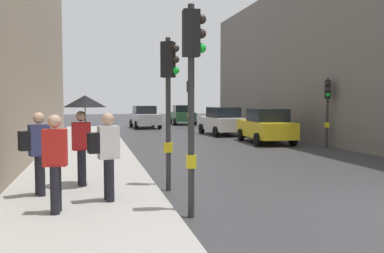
% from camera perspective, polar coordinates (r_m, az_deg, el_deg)
% --- Properties ---
extents(sidewalk_kerb, '(3.42, 40.00, 0.16)m').
position_cam_1_polar(sidewalk_kerb, '(13.24, -14.62, -5.59)').
color(sidewalk_kerb, '#A8A5A0').
rests_on(sidewalk_kerb, ground).
extents(traffic_light_near_right, '(0.44, 0.37, 3.67)m').
position_cam_1_polar(traffic_light_near_right, '(9.81, -3.21, 5.69)').
color(traffic_light_near_right, '#2D2D2D').
rests_on(traffic_light_near_right, ground).
extents(traffic_light_far_median, '(0.25, 0.43, 3.76)m').
position_cam_1_polar(traffic_light_far_median, '(31.43, -0.50, 4.39)').
color(traffic_light_far_median, '#2D2D2D').
rests_on(traffic_light_far_median, ground).
extents(traffic_light_near_left, '(0.44, 0.26, 3.91)m').
position_cam_1_polar(traffic_light_near_left, '(7.53, 0.05, 7.59)').
color(traffic_light_near_left, '#2D2D2D').
rests_on(traffic_light_near_left, ground).
extents(traffic_light_mid_street, '(0.34, 0.45, 3.21)m').
position_cam_1_polar(traffic_light_mid_street, '(19.91, 18.34, 3.55)').
color(traffic_light_mid_street, '#2D2D2D').
rests_on(traffic_light_mid_street, ground).
extents(car_silver_hatchback, '(2.18, 4.28, 1.76)m').
position_cam_1_polar(car_silver_hatchback, '(32.74, -6.58, 1.33)').
color(car_silver_hatchback, '#BCBCC1').
rests_on(car_silver_hatchback, ground).
extents(car_yellow_taxi, '(2.21, 4.30, 1.76)m').
position_cam_1_polar(car_yellow_taxi, '(21.23, 10.26, 0.07)').
color(car_yellow_taxi, yellow).
rests_on(car_yellow_taxi, ground).
extents(car_white_compact, '(2.23, 4.31, 1.76)m').
position_cam_1_polar(car_white_compact, '(25.98, 4.21, 0.76)').
color(car_white_compact, silver).
rests_on(car_white_compact, ground).
extents(car_green_estate, '(2.19, 4.29, 1.76)m').
position_cam_1_polar(car_green_estate, '(37.31, -1.31, 1.64)').
color(car_green_estate, '#2D6038').
rests_on(car_green_estate, ground).
extents(pedestrian_with_umbrella, '(1.00, 1.00, 2.14)m').
position_cam_1_polar(pedestrian_with_umbrella, '(9.98, -14.82, 1.58)').
color(pedestrian_with_umbrella, black).
rests_on(pedestrian_with_umbrella, sidewalk_kerb).
extents(pedestrian_with_grey_backpack, '(0.66, 0.47, 1.77)m').
position_cam_1_polar(pedestrian_with_grey_backpack, '(9.25, -20.75, -2.89)').
color(pedestrian_with_grey_backpack, black).
rests_on(pedestrian_with_grey_backpack, sidewalk_kerb).
extents(pedestrian_with_black_backpack, '(0.64, 0.40, 1.77)m').
position_cam_1_polar(pedestrian_with_black_backpack, '(8.38, -11.83, -3.40)').
color(pedestrian_with_black_backpack, black).
rests_on(pedestrian_with_black_backpack, sidewalk_kerb).
extents(pedestrian_in_red_jacket, '(0.43, 0.36, 1.77)m').
position_cam_1_polar(pedestrian_in_red_jacket, '(7.72, -18.50, -4.34)').
color(pedestrian_in_red_jacket, black).
rests_on(pedestrian_in_red_jacket, sidewalk_kerb).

